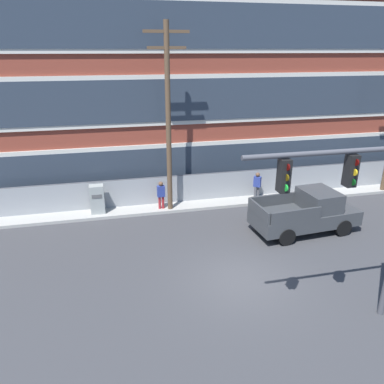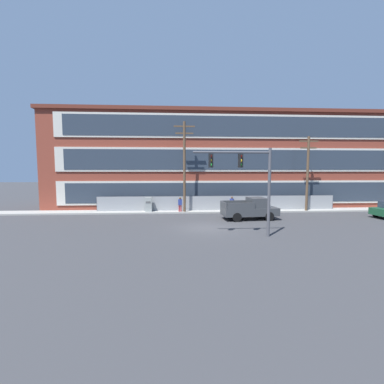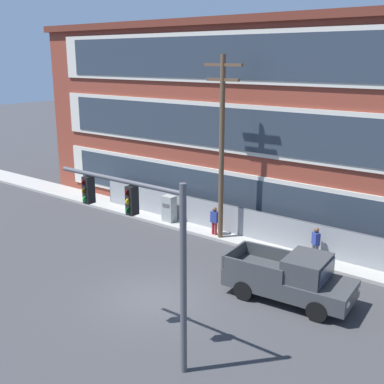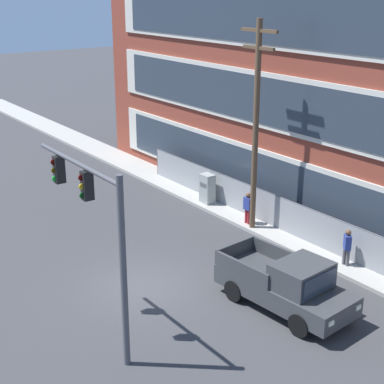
% 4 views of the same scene
% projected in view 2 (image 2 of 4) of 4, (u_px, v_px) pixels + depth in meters
% --- Properties ---
extents(ground_plane, '(160.00, 160.00, 0.00)m').
position_uv_depth(ground_plane, '(207.00, 228.00, 20.14)').
color(ground_plane, '#38383A').
extents(sidewalk_building_side, '(80.00, 2.05, 0.16)m').
position_uv_depth(sidewalk_building_side, '(198.00, 211.00, 27.79)').
color(sidewalk_building_side, '#9E9B93').
rests_on(sidewalk_building_side, ground).
extents(brick_mill_building, '(47.43, 9.78, 11.38)m').
position_uv_depth(brick_mill_building, '(243.00, 161.00, 33.29)').
color(brick_mill_building, brown).
rests_on(brick_mill_building, ground).
extents(chain_link_fence, '(26.03, 0.06, 1.72)m').
position_uv_depth(chain_link_fence, '(218.00, 204.00, 28.00)').
color(chain_link_fence, gray).
rests_on(chain_link_fence, ground).
extents(traffic_signal_mast, '(5.25, 0.43, 5.99)m').
position_uv_depth(traffic_signal_mast, '(248.00, 174.00, 17.07)').
color(traffic_signal_mast, '#4C4C51').
rests_on(traffic_signal_mast, ground).
extents(pickup_truck_dark_grey, '(5.19, 2.46, 2.00)m').
position_uv_depth(pickup_truck_dark_grey, '(251.00, 209.00, 23.55)').
color(pickup_truck_dark_grey, '#383A3D').
rests_on(pickup_truck_dark_grey, ground).
extents(utility_pole_near_corner, '(2.16, 0.26, 9.48)m').
position_uv_depth(utility_pole_near_corner, '(184.00, 164.00, 26.54)').
color(utility_pole_near_corner, brown).
rests_on(utility_pole_near_corner, ground).
extents(utility_pole_midblock, '(2.03, 0.26, 8.07)m').
position_uv_depth(utility_pole_midblock, '(308.00, 171.00, 27.38)').
color(utility_pole_midblock, brown).
rests_on(utility_pole_midblock, ground).
extents(electrical_cabinet, '(0.72, 0.56, 1.68)m').
position_uv_depth(electrical_cabinet, '(148.00, 205.00, 26.97)').
color(electrical_cabinet, '#939993').
rests_on(electrical_cabinet, ground).
extents(pedestrian_near_cabinet, '(0.41, 0.26, 1.69)m').
position_uv_depth(pedestrian_near_cabinet, '(180.00, 204.00, 26.99)').
color(pedestrian_near_cabinet, maroon).
rests_on(pedestrian_near_cabinet, ground).
extents(pedestrian_by_fence, '(0.46, 0.43, 1.69)m').
position_uv_depth(pedestrian_by_fence, '(232.00, 203.00, 27.63)').
color(pedestrian_by_fence, '#4C4C51').
rests_on(pedestrian_by_fence, ground).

